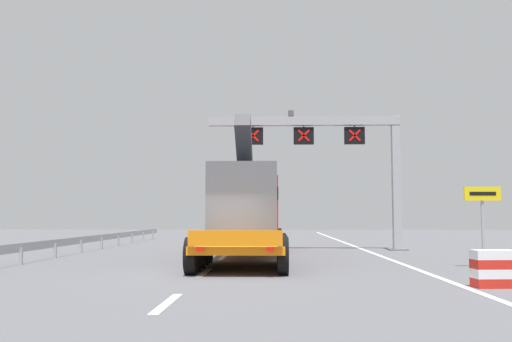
% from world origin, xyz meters
% --- Properties ---
extents(ground, '(112.00, 112.00, 0.00)m').
position_xyz_m(ground, '(0.00, 0.00, 0.00)').
color(ground, '#5B5B60').
extents(lane_markings, '(0.20, 58.11, 0.01)m').
position_xyz_m(lane_markings, '(-0.51, 21.76, 0.01)').
color(lane_markings, silver).
rests_on(lane_markings, ground).
extents(edge_line_right, '(0.20, 63.00, 0.01)m').
position_xyz_m(edge_line_right, '(6.20, 12.00, 0.01)').
color(edge_line_right, silver).
rests_on(edge_line_right, ground).
extents(overhead_lane_gantry, '(10.01, 0.90, 7.12)m').
position_xyz_m(overhead_lane_gantry, '(4.60, 11.72, 5.41)').
color(overhead_lane_gantry, '#9EA0A5').
rests_on(overhead_lane_gantry, ground).
extents(heavy_haul_truck_orange, '(3.02, 14.06, 5.30)m').
position_xyz_m(heavy_haul_truck_orange, '(0.53, 6.87, 1.99)').
color(heavy_haul_truck_orange, orange).
rests_on(heavy_haul_truck_orange, ground).
extents(exit_sign_yellow, '(1.22, 0.15, 2.70)m').
position_xyz_m(exit_sign_yellow, '(8.60, 2.02, 1.99)').
color(exit_sign_yellow, '#9EA0A5').
rests_on(exit_sign_yellow, ground).
extents(crash_barrier_striped, '(1.04, 0.59, 0.90)m').
position_xyz_m(crash_barrier_striped, '(6.91, -3.26, 0.45)').
color(crash_barrier_striped, red).
rests_on(crash_barrier_striped, ground).
extents(guardrail_left, '(0.13, 28.38, 0.76)m').
position_xyz_m(guardrail_left, '(-7.39, 12.19, 0.56)').
color(guardrail_left, '#999EA3').
rests_on(guardrail_left, ground).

